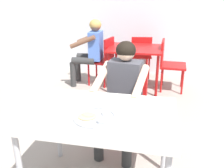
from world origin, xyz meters
TOP-DOWN VIEW (x-y plane):
  - table_foreground at (0.09, 0.04)m, footprint 1.18×0.81m
  - thali_tray at (0.08, -0.06)m, footprint 0.32×0.32m
  - chair_foreground at (0.19, 0.92)m, footprint 0.47×0.47m
  - diner_foreground at (0.16, 0.70)m, footprint 0.55×0.59m
  - table_background_red at (0.10, 2.49)m, footprint 0.91×0.78m
  - chair_red_left at (-0.47, 2.53)m, footprint 0.47×0.47m
  - chair_red_right at (0.67, 2.53)m, footprint 0.45×0.45m
  - chair_red_far at (0.14, 3.07)m, footprint 0.47×0.50m
  - patron_background at (-0.70, 2.49)m, footprint 0.56×0.50m

SIDE VIEW (x-z plane):
  - chair_foreground at x=0.19m, z-range 0.07..0.90m
  - chair_red_far at x=0.14m, z-range 0.07..0.91m
  - chair_red_right at x=0.67m, z-range 0.07..0.94m
  - chair_red_left at x=-0.47m, z-range 0.07..0.95m
  - table_background_red at x=0.10m, z-range 0.28..1.01m
  - table_foreground at x=0.09m, z-range 0.30..1.04m
  - diner_foreground at x=0.16m, z-range 0.11..1.28m
  - patron_background at x=-0.70m, z-range 0.12..1.31m
  - thali_tray at x=0.08m, z-range 0.74..0.77m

